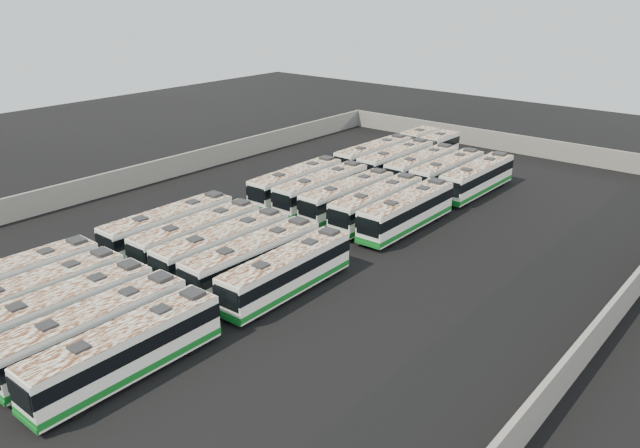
{
  "coord_description": "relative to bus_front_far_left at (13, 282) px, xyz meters",
  "views": [
    {
      "loc": [
        29.64,
        -34.1,
        19.15
      ],
      "look_at": [
        0.82,
        0.33,
        1.6
      ],
      "focal_mm": 35.0,
      "sensor_mm": 36.0,
      "label": 1
    }
  ],
  "objects": [
    {
      "name": "ground",
      "position": [
        7.64,
        19.62,
        -1.56
      ],
      "size": [
        140.0,
        140.0,
        0.0
      ],
      "primitive_type": "plane",
      "color": "black",
      "rests_on": "ground"
    },
    {
      "name": "perimeter_wall",
      "position": [
        7.64,
        19.62,
        -0.46
      ],
      "size": [
        45.2,
        73.2,
        2.2
      ],
      "color": "slate",
      "rests_on": "ground"
    },
    {
      "name": "bus_front_far_left",
      "position": [
        0.0,
        0.0,
        0.0
      ],
      "size": [
        2.55,
        10.91,
        3.06
      ],
      "rotation": [
        0.0,
        0.0,
        -0.02
      ],
      "color": "white",
      "rests_on": "ground"
    },
    {
      "name": "bus_front_left",
      "position": [
        3.03,
        0.1,
        -0.03
      ],
      "size": [
        2.29,
        10.69,
        3.01
      ],
      "rotation": [
        0.0,
        0.0,
        -0.0
      ],
      "color": "white",
      "rests_on": "ground"
    },
    {
      "name": "bus_front_center",
      "position": [
        5.99,
        0.0,
        0.0
      ],
      "size": [
        2.59,
        10.94,
        3.06
      ],
      "rotation": [
        0.0,
        0.0,
        -0.03
      ],
      "color": "white",
      "rests_on": "ground"
    },
    {
      "name": "bus_front_right",
      "position": [
        9.1,
        0.08,
        0.03
      ],
      "size": [
        2.38,
        11.04,
        3.11
      ],
      "rotation": [
        0.0,
        0.0,
        0.0
      ],
      "color": "white",
      "rests_on": "ground"
    },
    {
      "name": "bus_front_far_right",
      "position": [
        12.13,
        0.04,
        0.01
      ],
      "size": [
        2.46,
        10.97,
        3.08
      ],
      "rotation": [
        0.0,
        0.0,
        0.01
      ],
      "color": "white",
      "rests_on": "ground"
    },
    {
      "name": "bus_midfront_far_left",
      "position": [
        -0.07,
        12.11,
        0.03
      ],
      "size": [
        2.37,
        11.09,
        3.12
      ],
      "rotation": [
        0.0,
        0.0,
        -0.0
      ],
      "color": "white",
      "rests_on": "ground"
    },
    {
      "name": "bus_midfront_left",
      "position": [
        3.01,
        12.35,
        0.0
      ],
      "size": [
        2.45,
        10.92,
        3.07
      ],
      "rotation": [
        0.0,
        0.0,
        0.01
      ],
      "color": "white",
      "rests_on": "ground"
    },
    {
      "name": "bus_midfront_center",
      "position": [
        6.07,
        12.16,
        0.03
      ],
      "size": [
        2.53,
        11.08,
        3.11
      ],
      "rotation": [
        0.0,
        0.0,
        -0.02
      ],
      "color": "white",
      "rests_on": "ground"
    },
    {
      "name": "bus_midfront_right",
      "position": [
        9.08,
        12.14,
        0.02
      ],
      "size": [
        2.53,
        11.05,
        3.1
      ],
      "rotation": [
        0.0,
        0.0,
        -0.02
      ],
      "color": "white",
      "rests_on": "ground"
    },
    {
      "name": "bus_midfront_far_right",
      "position": [
        12.17,
        12.16,
        -0.01
      ],
      "size": [
        2.55,
        10.84,
        3.04
      ],
      "rotation": [
        0.0,
        0.0,
        0.02
      ],
      "color": "white",
      "rests_on": "ground"
    },
    {
      "name": "bus_midback_far_left",
      "position": [
        -0.08,
        26.71,
        0.01
      ],
      "size": [
        2.58,
        11.0,
        3.08
      ],
      "rotation": [
        0.0,
        0.0,
        0.02
      ],
      "color": "white",
      "rests_on": "ground"
    },
    {
      "name": "bus_midback_left",
      "position": [
        2.95,
        26.78,
        0.02
      ],
      "size": [
        2.46,
        11.0,
        3.09
      ],
      "rotation": [
        0.0,
        0.0,
        0.01
      ],
      "color": "white",
      "rests_on": "ground"
    },
    {
      "name": "bus_midback_center",
      "position": [
        5.98,
        26.69,
        -0.03
      ],
      "size": [
        2.48,
        10.72,
        3.01
      ],
      "rotation": [
        0.0,
        0.0,
        -0.02
      ],
      "color": "white",
      "rests_on": "ground"
    },
    {
      "name": "bus_midback_right",
      "position": [
        9.11,
        26.67,
        0.02
      ],
      "size": [
        2.56,
        11.01,
        3.09
      ],
      "rotation": [
        0.0,
        0.0,
        0.02
      ],
      "color": "white",
      "rests_on": "ground"
    },
    {
      "name": "bus_midback_far_right",
      "position": [
        12.06,
        26.73,
        0.05
      ],
      "size": [
        2.49,
        11.21,
        3.15
      ],
      "rotation": [
        0.0,
        0.0,
        0.01
      ],
      "color": "white",
      "rests_on": "ground"
    },
    {
      "name": "bus_back_far_left",
      "position": [
        0.0,
        42.08,
        0.01
      ],
      "size": [
        2.68,
        17.04,
        3.08
      ],
      "rotation": [
        0.0,
        0.0,
        -0.02
      ],
      "color": "white",
      "rests_on": "ground"
    },
    {
      "name": "bus_back_left",
      "position": [
        2.95,
        41.86,
        0.01
      ],
      "size": [
        2.37,
        17.01,
        3.08
      ],
      "rotation": [
        0.0,
        0.0,
        -0.0
      ],
      "color": "white",
      "rests_on": "ground"
    },
    {
      "name": "bus_back_center",
      "position": [
        6.05,
        38.92,
        -0.02
      ],
      "size": [
        2.31,
        10.73,
        3.02
      ],
      "rotation": [
        0.0,
        0.0,
        0.0
      ],
      "color": "white",
      "rests_on": "ground"
    },
    {
      "name": "bus_back_right",
      "position": [
        9.0,
        38.91,
        -0.02
      ],
      "size": [
        2.42,
        10.76,
        3.02
      ],
      "rotation": [
        0.0,
        0.0,
        -0.01
      ],
      "color": "white",
      "rests_on": "ground"
    },
    {
      "name": "bus_back_far_right",
      "position": [
        12.17,
        38.97,
        0.03
      ],
      "size": [
        2.36,
        11.04,
        3.11
      ],
      "rotation": [
        0.0,
        0.0,
        0.0
      ],
      "color": "white",
      "rests_on": "ground"
    }
  ]
}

